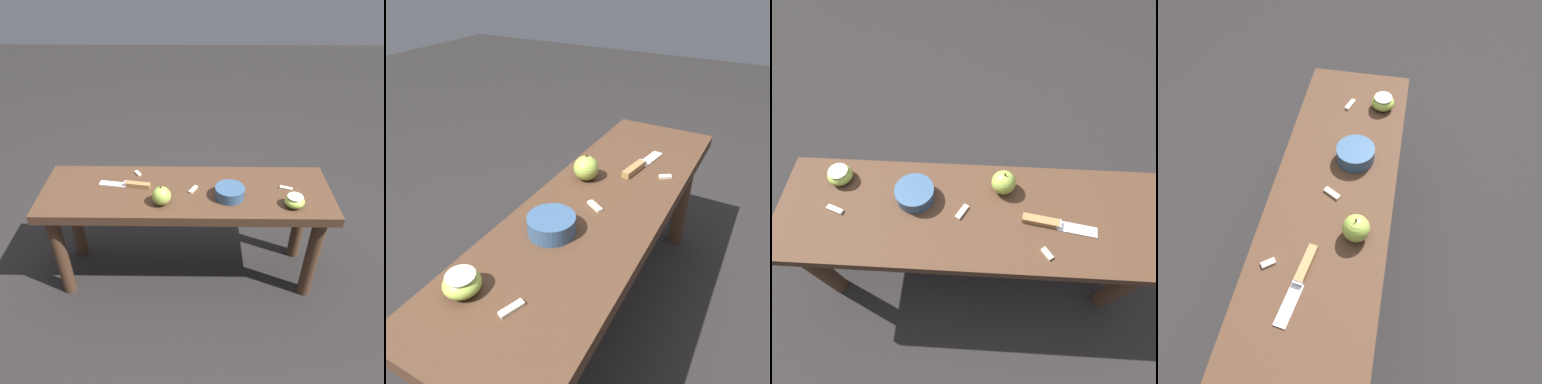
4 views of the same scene
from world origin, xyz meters
TOP-DOWN VIEW (x-y plane):
  - ground_plane at (0.00, 0.00)m, footprint 8.00×8.00m
  - wooden_bench at (0.00, 0.00)m, footprint 1.19×0.36m
  - knife at (-0.23, 0.02)m, footprint 0.22×0.06m
  - apple_whole at (-0.09, -0.09)m, footprint 0.07×0.07m
  - apple_cut at (0.42, -0.10)m, footprint 0.08×0.08m
  - apple_slice_near_knife at (0.41, 0.01)m, footprint 0.05×0.03m
  - apple_slice_center at (-0.21, 0.12)m, footprint 0.03×0.04m
  - apple_slice_near_bowl at (0.03, 0.00)m, footprint 0.04×0.05m
  - bowl at (0.17, -0.04)m, footprint 0.12×0.12m

SIDE VIEW (x-z plane):
  - ground_plane at x=0.00m, z-range 0.00..0.00m
  - wooden_bench at x=0.00m, z-range 0.16..0.64m
  - apple_slice_near_knife at x=0.41m, z-range 0.48..0.49m
  - apple_slice_center at x=-0.21m, z-range 0.48..0.49m
  - apple_slice_near_bowl at x=0.03m, z-range 0.48..0.49m
  - knife at x=-0.23m, z-range 0.48..0.50m
  - bowl at x=0.17m, z-range 0.48..0.53m
  - apple_cut at x=0.42m, z-range 0.48..0.53m
  - apple_whole at x=-0.09m, z-range 0.48..0.56m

